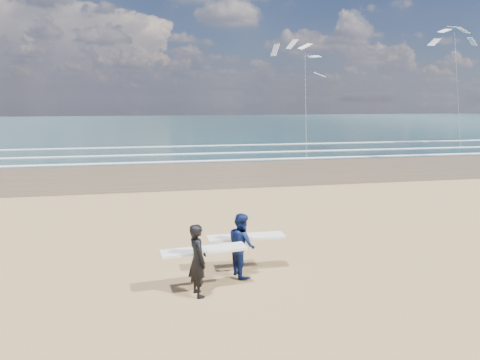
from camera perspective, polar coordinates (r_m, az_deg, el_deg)
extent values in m
cube|color=#4B3B28|center=(35.35, 23.86, 1.93)|extent=(220.00, 12.00, 0.01)
cube|color=#173033|center=(85.19, 2.66, 7.44)|extent=(220.00, 100.00, 0.02)
cube|color=white|center=(39.33, 19.90, 3.07)|extent=(220.00, 0.50, 0.05)
cube|color=white|center=(43.40, 16.73, 3.91)|extent=(220.00, 0.50, 0.05)
cube|color=white|center=(49.21, 13.23, 4.83)|extent=(220.00, 0.50, 0.05)
imported|color=black|center=(10.79, -5.67, -10.59)|extent=(0.60, 0.77, 1.85)
cube|color=white|center=(11.09, -4.82, -9.29)|extent=(2.25, 0.77, 0.07)
imported|color=#0D1A4B|center=(11.93, 0.21, -8.61)|extent=(0.84, 0.99, 1.78)
cube|color=white|center=(12.26, 0.81, -7.58)|extent=(2.20, 0.52, 0.07)
cube|color=slate|center=(37.43, 8.85, 3.23)|extent=(0.12, 0.12, 0.10)
cube|color=slate|center=(50.12, 27.33, 4.03)|extent=(0.12, 0.12, 0.10)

